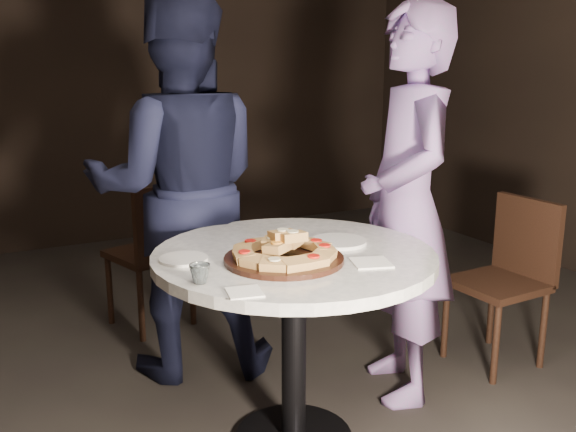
% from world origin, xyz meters
% --- Properties ---
extents(table, '(1.11, 1.11, 0.82)m').
position_xyz_m(table, '(0.10, 0.05, 0.67)').
color(table, black).
rests_on(table, ground).
extents(serving_board, '(0.58, 0.58, 0.02)m').
position_xyz_m(serving_board, '(0.01, -0.05, 0.83)').
color(serving_board, black).
rests_on(serving_board, table).
extents(focaccia_pile, '(0.39, 0.38, 0.10)m').
position_xyz_m(focaccia_pile, '(0.01, -0.04, 0.87)').
color(focaccia_pile, '#AF7F43').
rests_on(focaccia_pile, serving_board).
extents(plate_left, '(0.23, 0.23, 0.01)m').
position_xyz_m(plate_left, '(-0.31, 0.14, 0.82)').
color(plate_left, white).
rests_on(plate_left, table).
extents(plate_right, '(0.23, 0.23, 0.01)m').
position_xyz_m(plate_right, '(0.32, 0.07, 0.82)').
color(plate_right, white).
rests_on(plate_right, table).
extents(water_glass, '(0.08, 0.08, 0.06)m').
position_xyz_m(water_glass, '(-0.34, -0.12, 0.85)').
color(water_glass, silver).
rests_on(water_glass, table).
extents(napkin_near, '(0.13, 0.13, 0.01)m').
position_xyz_m(napkin_near, '(-0.25, -0.28, 0.82)').
color(napkin_near, white).
rests_on(napkin_near, table).
extents(napkin_far, '(0.17, 0.17, 0.01)m').
position_xyz_m(napkin_far, '(0.28, -0.21, 0.82)').
color(napkin_far, white).
rests_on(napkin_far, table).
extents(chair_far, '(0.51, 0.52, 0.87)m').
position_xyz_m(chair_far, '(-0.04, 1.44, 0.50)').
color(chair_far, black).
rests_on(chair_far, ground).
extents(chair_right, '(0.43, 0.42, 0.85)m').
position_xyz_m(chair_right, '(1.44, 0.21, 0.49)').
color(chair_right, black).
rests_on(chair_right, ground).
extents(diner_navy, '(1.08, 0.95, 1.86)m').
position_xyz_m(diner_navy, '(-0.07, 0.90, 0.93)').
color(diner_navy, black).
rests_on(diner_navy, ground).
extents(diner_teal, '(0.62, 0.76, 1.79)m').
position_xyz_m(diner_teal, '(0.76, 0.21, 0.89)').
color(diner_teal, '#7D64A2').
rests_on(diner_teal, ground).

